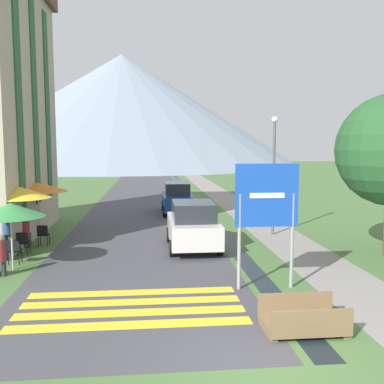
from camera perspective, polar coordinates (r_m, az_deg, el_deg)
The scene contains 21 objects.
ground_plane at distance 27.40m, azimuth -1.35°, elevation -2.07°, with size 160.00×160.00×0.00m, color #476B38.
road at distance 37.25m, azimuth -6.34°, elevation 0.09°, with size 6.40×60.00×0.01m.
footpath at distance 37.67m, azimuth 2.98°, elevation 0.18°, with size 2.20×60.00×0.01m.
drainage_channel at distance 37.39m, azimuth -0.66°, elevation 0.14°, with size 0.60×60.00×0.00m.
crosswalk_marking at distance 10.90m, azimuth -8.06°, elevation -14.96°, with size 5.44×2.54×0.01m.
mountain_distant at distance 91.74m, azimuth -9.24°, elevation 10.72°, with size 72.21×72.21×22.69m.
road_sign at distance 11.77m, azimuth 9.92°, elevation -2.03°, with size 1.75×0.11×3.45m.
footbridge at distance 9.80m, azimuth 14.59°, elevation -16.21°, with size 1.70×1.10×0.65m.
parked_car_near at distance 16.39m, azimuth 0.13°, elevation -4.44°, with size 1.90×3.82×1.82m.
parked_car_far at distance 24.96m, azimuth -2.04°, elevation -0.78°, with size 1.70×4.09×1.82m.
cafe_chair_far_right at distance 18.10m, azimuth -21.44°, elevation -5.13°, with size 0.40×0.40×0.85m.
cafe_chair_middle at distance 16.61m, azimuth -21.62°, elevation -6.13°, with size 0.40×0.40×0.85m.
cafe_chair_near_right at distance 15.48m, azimuth -22.64°, elevation -7.05°, with size 0.40×0.40×0.85m.
cafe_chair_far_left at distance 17.78m, azimuth -19.24°, elevation -5.24°, with size 0.40×0.40×0.85m.
cafe_umbrella_front_green at distance 14.58m, azimuth -23.05°, elevation -2.23°, with size 2.10×2.10×2.15m.
cafe_umbrella_middle_yellow at distance 16.80m, azimuth -21.96°, elevation -0.06°, with size 2.22×2.22×2.44m.
cafe_umbrella_rear_orange at distance 19.08m, azimuth -19.85°, elevation 0.62°, with size 2.47×2.47×2.39m.
person_seated_far at distance 14.20m, azimuth -24.21°, elevation -7.47°, with size 0.32×0.32×1.29m.
person_standing_terrace at distance 15.95m, azimuth -23.41°, elevation -4.73°, with size 0.32×0.32×1.81m.
person_seated_near at distance 17.75m, azimuth -21.33°, elevation -4.71°, with size 0.32×0.32×1.28m.
streetlamp at distance 19.08m, azimuth 10.86°, elevation 3.51°, with size 0.28×0.28×5.19m.
Camera 1 is at (-2.02, -7.04, 3.92)m, focal length 40.00 mm.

